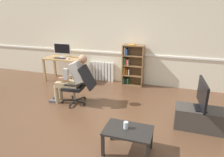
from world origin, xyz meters
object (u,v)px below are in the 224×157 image
at_px(bookshelf, 132,65).
at_px(coffee_table, 128,133).
at_px(computer_desk, 64,61).
at_px(office_chair, 80,84).
at_px(radiator, 102,71).
at_px(tv_stand, 198,118).
at_px(person_seated, 72,78).
at_px(drinking_glass, 126,125).
at_px(computer_mouse, 68,59).
at_px(imac_monitor, 62,49).
at_px(keyboard, 60,58).
at_px(tv_screen, 202,95).

relative_size(bookshelf, coffee_table, 1.69).
distance_m(computer_desk, office_chair, 1.91).
height_order(radiator, tv_stand, radiator).
bearing_deg(office_chair, radiator, 178.81).
relative_size(person_seated, drinking_glass, 10.97).
bearing_deg(coffee_table, drinking_glass, 154.53).
bearing_deg(drinking_glass, computer_mouse, 134.21).
xyz_separation_m(office_chair, person_seated, (-0.19, -0.02, 0.13)).
distance_m(radiator, tv_stand, 3.44).
relative_size(imac_monitor, coffee_table, 0.79).
relative_size(computer_mouse, tv_stand, 0.11).
relative_size(tv_stand, drinking_glass, 7.81).
relative_size(radiator, coffee_table, 1.10).
height_order(keyboard, radiator, keyboard).
height_order(computer_mouse, radiator, computer_mouse).
distance_m(computer_desk, drinking_glass, 3.87).
relative_size(radiator, tv_screen, 1.03).
height_order(imac_monitor, keyboard, imac_monitor).
bearing_deg(drinking_glass, keyboard, 137.56).
bearing_deg(drinking_glass, imac_monitor, 135.49).
bearing_deg(tv_screen, coffee_table, 130.58).
xyz_separation_m(tv_screen, drinking_glass, (-1.16, -1.07, -0.23)).
relative_size(office_chair, drinking_glass, 8.58).
bearing_deg(person_seated, tv_stand, 79.52).
xyz_separation_m(tv_stand, drinking_glass, (-1.16, -1.07, 0.26)).
bearing_deg(bookshelf, computer_desk, -172.35).
bearing_deg(radiator, keyboard, -155.98).
xyz_separation_m(imac_monitor, computer_mouse, (0.32, -0.20, -0.24)).
xyz_separation_m(computer_mouse, tv_stand, (3.67, -1.51, -0.57)).
relative_size(computer_mouse, drinking_glass, 0.90).
bearing_deg(computer_mouse, imac_monitor, 147.95).
relative_size(imac_monitor, person_seated, 0.48).
bearing_deg(coffee_table, person_seated, 142.35).
bearing_deg(office_chair, computer_desk, -142.99).
height_order(imac_monitor, tv_screen, imac_monitor).
bearing_deg(tv_screen, person_seated, 81.66).
height_order(computer_desk, drinking_glass, computer_desk).
height_order(bookshelf, tv_screen, bookshelf).
relative_size(coffee_table, drinking_glass, 6.67).
bearing_deg(radiator, coffee_table, -61.93).
xyz_separation_m(imac_monitor, radiator, (1.21, 0.31, -0.71)).
bearing_deg(bookshelf, imac_monitor, -174.53).
xyz_separation_m(computer_desk, computer_mouse, (0.25, -0.12, 0.13)).
bearing_deg(keyboard, radiator, 24.02).
bearing_deg(computer_desk, coffee_table, -44.13).
relative_size(computer_desk, person_seated, 0.97).
distance_m(bookshelf, tv_stand, 2.64).
distance_m(computer_desk, person_seated, 1.79).
bearing_deg(computer_mouse, person_seated, -56.46).
height_order(computer_mouse, coffee_table, computer_mouse).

